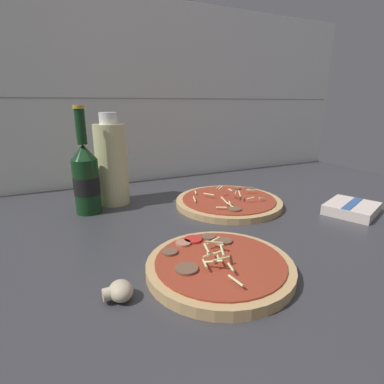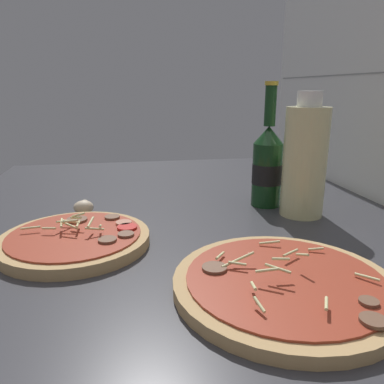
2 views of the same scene
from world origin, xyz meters
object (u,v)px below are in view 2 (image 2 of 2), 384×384
at_px(pizza_near, 76,239).
at_px(oil_bottle, 305,160).
at_px(pizza_far, 285,284).
at_px(beer_bottle, 267,164).
at_px(mushroom_left, 84,207).

relative_size(pizza_near, oil_bottle, 0.99).
bearing_deg(pizza_near, pizza_far, 55.17).
relative_size(pizza_far, oil_bottle, 1.17).
distance_m(pizza_far, oil_bottle, 0.32).
height_order(beer_bottle, oil_bottle, beer_bottle).
height_order(pizza_far, oil_bottle, oil_bottle).
xyz_separation_m(pizza_near, beer_bottle, (-0.15, 0.38, 0.08)).
height_order(pizza_near, mushroom_left, pizza_near).
height_order(beer_bottle, mushroom_left, beer_bottle).
bearing_deg(pizza_far, beer_bottle, 163.10).
xyz_separation_m(beer_bottle, mushroom_left, (-0.01, -0.38, -0.08)).
relative_size(pizza_far, mushroom_left, 6.77).
height_order(oil_bottle, mushroom_left, oil_bottle).
bearing_deg(mushroom_left, pizza_far, 38.20).
bearing_deg(mushroom_left, pizza_near, 1.14).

